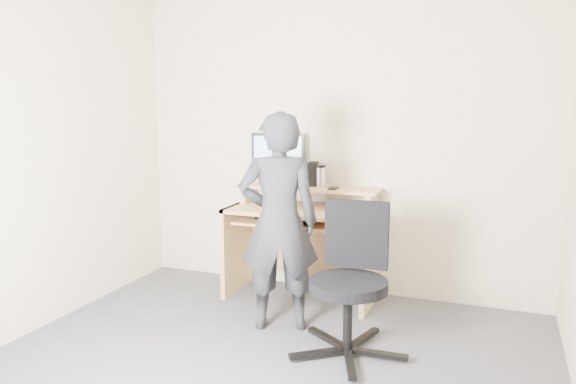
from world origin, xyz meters
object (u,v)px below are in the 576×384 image
Objects in this scene: desk at (305,230)px; person at (279,222)px; monitor at (278,154)px; office_chair at (351,274)px.

desk is 0.77× the size of person.
person is (0.32, -0.80, -0.40)m from monitor.
monitor is at bearing 163.21° from desk.
office_chair is 0.61× the size of person.
office_chair is (0.63, -0.91, -0.03)m from desk.
person reaches higher than monitor.
monitor reaches higher than desk.
office_chair is 0.66m from person.
desk is 1.11m from office_chair.
person is at bearing -76.03° from monitor.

